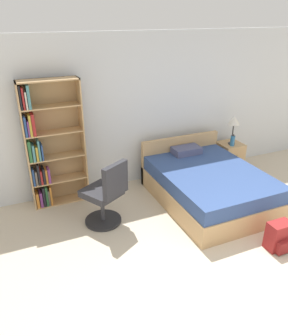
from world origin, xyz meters
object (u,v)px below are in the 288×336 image
(office_chair, at_px, (106,196))
(nightstand, at_px, (229,156))
(bookshelf, at_px, (48,149))
(water_bottle, at_px, (233,141))
(backpack_red, at_px, (279,237))
(table_lamp, at_px, (234,121))
(bed, at_px, (207,184))

(office_chair, bearing_deg, nightstand, 16.50)
(bookshelf, distance_m, nightstand, 3.48)
(water_bottle, bearing_deg, backpack_red, -111.13)
(table_lamp, bearing_deg, bed, -142.79)
(bookshelf, xyz_separation_m, backpack_red, (2.51, -2.38, -0.76))
(backpack_red, bearing_deg, office_chair, 142.77)
(nightstand, distance_m, backpack_red, 2.45)
(bookshelf, height_order, office_chair, bookshelf)
(bookshelf, xyz_separation_m, nightstand, (3.41, -0.11, -0.67))
(nightstand, xyz_separation_m, water_bottle, (-0.06, -0.11, 0.38))
(backpack_red, bearing_deg, table_lamp, 68.49)
(bookshelf, bearing_deg, table_lamp, -2.31)
(water_bottle, bearing_deg, bed, -144.42)
(nightstand, bearing_deg, water_bottle, -118.52)
(bed, relative_size, office_chair, 1.98)
(bed, height_order, backpack_red, bed)
(bed, bearing_deg, table_lamp, 37.21)
(table_lamp, distance_m, water_bottle, 0.36)
(bookshelf, height_order, bed, bookshelf)
(office_chair, xyz_separation_m, backpack_red, (1.90, -1.45, -0.29))
(bookshelf, bearing_deg, water_bottle, -3.74)
(bookshelf, relative_size, nightstand, 3.63)
(water_bottle, xyz_separation_m, backpack_red, (-0.84, -2.17, -0.47))
(bed, xyz_separation_m, office_chair, (-1.72, 0.01, 0.19))
(bed, xyz_separation_m, water_bottle, (1.02, 0.73, 0.36))
(nightstand, relative_size, backpack_red, 1.41)
(bookshelf, relative_size, bed, 0.98)
(bed, distance_m, table_lamp, 1.51)
(office_chair, xyz_separation_m, table_lamp, (2.79, 0.80, 0.52))
(office_chair, relative_size, nightstand, 1.86)
(bed, xyz_separation_m, backpack_red, (0.18, -1.44, -0.11))
(nightstand, bearing_deg, backpack_red, -111.50)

